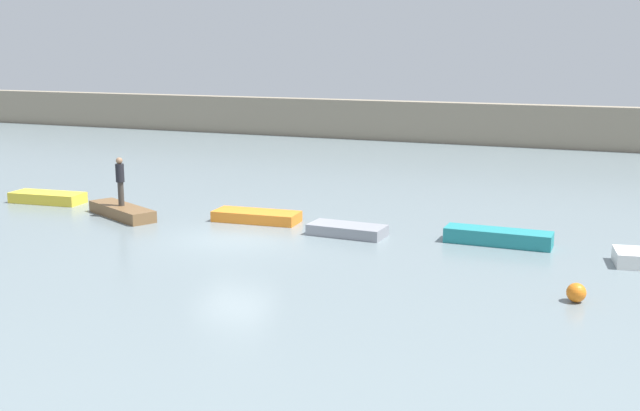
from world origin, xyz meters
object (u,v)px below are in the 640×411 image
rowboat_yellow (48,198)px  rowboat_teal (498,237)px  rowboat_grey (347,230)px  person_dark_shirt (120,179)px  mooring_buoy (576,293)px  rowboat_brown (122,211)px  rowboat_orange (257,216)px

rowboat_yellow → rowboat_teal: (18.44, 0.29, 0.03)m
rowboat_grey → person_dark_shirt: size_ratio=1.42×
mooring_buoy → rowboat_yellow: bearing=167.3°
rowboat_yellow → person_dark_shirt: 4.83m
rowboat_grey → rowboat_brown: bearing=-174.5°
rowboat_yellow → rowboat_brown: bearing=-19.2°
rowboat_grey → rowboat_orange: bearing=171.4°
rowboat_yellow → mooring_buoy: mooring_buoy is taller
person_dark_shirt → mooring_buoy: bearing=-12.6°
rowboat_brown → person_dark_shirt: 1.25m
rowboat_yellow → rowboat_brown: rowboat_brown is taller
rowboat_brown → rowboat_grey: 8.94m
rowboat_grey → mooring_buoy: mooring_buoy is taller
rowboat_orange → rowboat_teal: 8.82m
rowboat_teal → person_dark_shirt: size_ratio=1.86×
rowboat_teal → person_dark_shirt: bearing=-174.8°
rowboat_orange → rowboat_grey: size_ratio=1.22×
person_dark_shirt → mooring_buoy: size_ratio=3.74×
mooring_buoy → person_dark_shirt: bearing=167.4°
rowboat_yellow → rowboat_grey: (13.46, -0.47, -0.03)m
rowboat_yellow → rowboat_teal: rowboat_teal is taller
mooring_buoy → rowboat_brown: bearing=167.4°
person_dark_shirt → rowboat_yellow: bearing=166.8°
rowboat_brown → rowboat_grey: size_ratio=1.36×
rowboat_orange → rowboat_brown: bearing=-170.6°
person_dark_shirt → rowboat_orange: bearing=14.2°
rowboat_brown → rowboat_teal: (13.90, 1.35, 0.03)m
rowboat_yellow → rowboat_orange: 9.62m
rowboat_brown → mooring_buoy: bearing=12.9°
rowboat_yellow → rowboat_orange: (9.62, 0.23, -0.02)m
rowboat_grey → person_dark_shirt: bearing=-174.5°
rowboat_brown → rowboat_teal: rowboat_teal is taller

